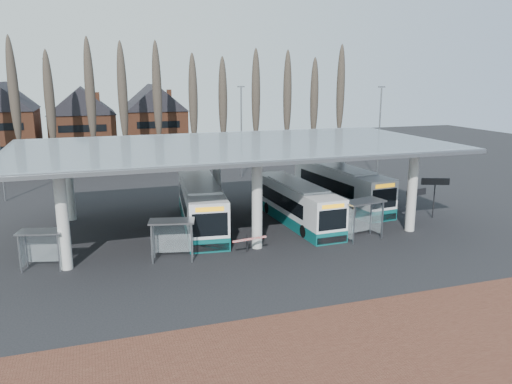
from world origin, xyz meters
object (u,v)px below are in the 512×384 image
object	(u,v)px
bus_1	(201,205)
bus_2	(296,204)
bus_3	(340,186)
shelter_0	(42,241)
shelter_1	(172,231)
shelter_2	(362,211)

from	to	relation	value
bus_1	bus_2	xyz separation A→B (m)	(7.31, -1.47, -0.13)
bus_3	shelter_0	distance (m)	25.45
shelter_1	bus_3	bearing A→B (deg)	41.93
bus_3	shelter_2	world-z (taller)	bus_3
bus_2	shelter_2	size ratio (longest dim) A/B	3.55
shelter_0	shelter_2	bearing A→B (deg)	10.91
bus_2	shelter_0	xyz separation A→B (m)	(-18.11, -4.23, 0.24)
bus_2	shelter_2	world-z (taller)	bus_2
bus_1	shelter_2	bearing A→B (deg)	-26.94
bus_2	shelter_1	world-z (taller)	bus_2
bus_2	bus_1	bearing A→B (deg)	166.41
bus_1	shelter_1	world-z (taller)	bus_1
shelter_0	shelter_2	size ratio (longest dim) A/B	0.86
bus_3	shelter_2	bearing A→B (deg)	-114.47
shelter_1	shelter_2	bearing A→B (deg)	12.43
shelter_0	shelter_1	distance (m)	7.63
bus_1	bus_2	world-z (taller)	bus_1
bus_2	shelter_1	distance (m)	11.73
bus_2	shelter_2	distance (m)	5.92
bus_1	shelter_1	distance (m)	7.35
shelter_1	shelter_2	size ratio (longest dim) A/B	0.93
shelter_1	shelter_2	distance (m)	13.28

